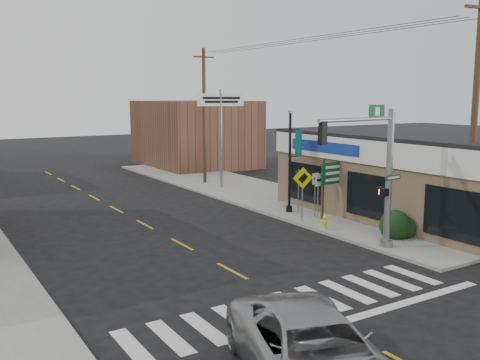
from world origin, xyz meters
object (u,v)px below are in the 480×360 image
guide_sign (334,179)px  bare_tree (392,144)px  utility_pole_far (204,115)px  suv (314,354)px  traffic_signal_pole (377,164)px  dance_center_sign (221,113)px  lamp_post (291,152)px  fire_hydrant (325,222)px  utility_pole_near (474,119)px

guide_sign → bare_tree: size_ratio=0.63×
utility_pole_far → suv: bearing=-113.4°
traffic_signal_pole → suv: bearing=-148.5°
suv → dance_center_sign: 24.57m
dance_center_sign → utility_pole_far: size_ratio=0.70×
traffic_signal_pole → guide_sign: size_ratio=1.88×
suv → lamp_post: lamp_post is taller
suv → utility_pole_far: size_ratio=0.63×
dance_center_sign → bare_tree: dance_center_sign is taller
traffic_signal_pole → lamp_post: bearing=73.3°
fire_hydrant → bare_tree: size_ratio=0.13×
fire_hydrant → dance_center_sign: size_ratio=0.10×
lamp_post → fire_hydrant: bearing=-128.1°
fire_hydrant → bare_tree: (3.68, -0.38, 3.35)m
guide_sign → lamp_post: size_ratio=0.56×
guide_sign → suv: bearing=-136.5°
lamp_post → dance_center_sign: bearing=61.0°
lamp_post → utility_pole_near: bearing=-100.2°
lamp_post → bare_tree: size_ratio=1.13×
suv → fire_hydrant: 13.17m
lamp_post → dance_center_sign: (0.69, 8.29, 1.73)m
bare_tree → utility_pole_far: 14.99m
lamp_post → dance_center_sign: size_ratio=0.84×
fire_hydrant → dance_center_sign: dance_center_sign is taller
fire_hydrant → utility_pole_far: 15.17m
fire_hydrant → traffic_signal_pole: bearing=-97.2°
guide_sign → utility_pole_far: (-0.21, 12.88, 2.73)m
guide_sign → bare_tree: (1.78, -1.95, 1.78)m
guide_sign → dance_center_sign: 10.90m
dance_center_sign → bare_tree: bearing=-60.7°
traffic_signal_pole → utility_pole_near: 4.22m
bare_tree → utility_pole_far: size_ratio=0.52×
guide_sign → fire_hydrant: guide_sign is taller
bare_tree → utility_pole_far: utility_pole_far is taller
suv → bare_tree: 15.92m
suv → bare_tree: size_ratio=1.21×
utility_pole_near → lamp_post: bearing=110.2°
bare_tree → traffic_signal_pole: bearing=-143.6°
traffic_signal_pole → utility_pole_near: utility_pole_near is taller
lamp_post → utility_pole_near: utility_pole_near is taller
guide_sign → fire_hydrant: bearing=-143.8°
guide_sign → utility_pole_near: (1.22, -6.50, 3.12)m
guide_sign → utility_pole_near: 7.31m
utility_pole_near → suv: bearing=-151.7°
suv → guide_sign: size_ratio=1.92×
traffic_signal_pole → guide_sign: bearing=59.0°
suv → lamp_post: (9.73, 13.57, 2.41)m
suv → dance_center_sign: (10.42, 21.86, 4.14)m
suv → lamp_post: 16.87m
suv → utility_pole_near: 13.59m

